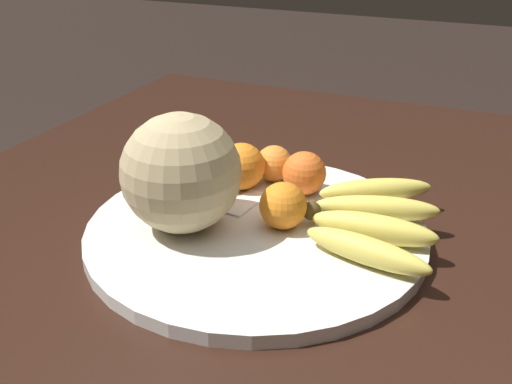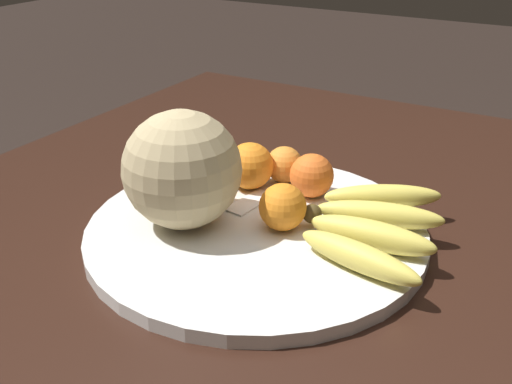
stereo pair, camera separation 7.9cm
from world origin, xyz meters
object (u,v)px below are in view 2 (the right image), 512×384
fruit_bowl (256,230)px  orange_front_left (312,176)px  orange_back_left (283,206)px  banana_bunch (372,224)px  produce_tag (250,202)px  kitchen_table (270,289)px  orange_mid_center (284,165)px  orange_back_right (214,167)px  orange_front_right (250,166)px  melon (182,170)px

fruit_bowl → orange_front_left: size_ratio=7.05×
orange_front_left → orange_back_left: 0.11m
banana_bunch → produce_tag: bearing=169.4°
fruit_bowl → banana_bunch: bearing=-71.9°
orange_front_left → banana_bunch: bearing=-120.2°
kitchen_table → orange_mid_center: size_ratio=23.72×
kitchen_table → orange_back_right: (0.07, 0.14, 0.14)m
orange_front_right → kitchen_table: bearing=-136.5°
orange_mid_center → orange_back_right: 0.11m
orange_front_left → produce_tag: 0.10m
fruit_bowl → produce_tag: 0.07m
kitchen_table → melon: (-0.05, 0.10, 0.19)m
fruit_bowl → orange_back_right: orange_back_right is taller
orange_back_left → orange_back_right: 0.17m
fruit_bowl → produce_tag: bearing=37.7°
orange_front_left → orange_back_right: size_ratio=1.15×
melon → orange_front_left: (0.16, -0.11, -0.05)m
orange_back_left → produce_tag: size_ratio=0.74×
banana_bunch → orange_front_right: size_ratio=3.61×
kitchen_table → orange_front_left: size_ratio=20.72×
orange_back_left → melon: bearing=114.1°
orange_back_left → orange_back_right: size_ratio=1.12×
melon → orange_mid_center: melon is taller
orange_front_right → orange_back_left: bearing=-130.2°
kitchen_table → banana_bunch: banana_bunch is taller
orange_front_left → kitchen_table: bearing=175.0°
melon → orange_back_left: 0.14m
kitchen_table → orange_mid_center: 0.20m
banana_bunch → orange_mid_center: bearing=142.5°
melon → orange_front_left: melon is taller
orange_front_right → orange_mid_center: size_ratio=1.25×
kitchen_table → banana_bunch: 0.19m
orange_front_right → produce_tag: 0.06m
orange_front_left → orange_mid_center: orange_front_left is taller
melon → banana_bunch: (0.09, -0.24, -0.06)m
fruit_bowl → orange_back_left: orange_back_left is taller
fruit_bowl → orange_back_left: (0.01, -0.04, 0.04)m
kitchen_table → orange_back_left: orange_back_left is taller
kitchen_table → melon: melon is taller
banana_bunch → orange_back_left: bearing=-171.9°
orange_front_left → produce_tag: bearing=135.7°
orange_mid_center → produce_tag: size_ratio=0.67×
produce_tag → melon: bearing=160.7°
banana_bunch → orange_back_right: bearing=163.3°
orange_front_right → produce_tag: (-0.05, -0.03, -0.03)m
melon → orange_front_left: 0.20m
fruit_bowl → melon: bearing=116.0°
melon → orange_mid_center: (0.19, -0.06, -0.05)m
banana_bunch → orange_back_left: 0.12m
banana_bunch → orange_front_right: (0.05, 0.21, 0.02)m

